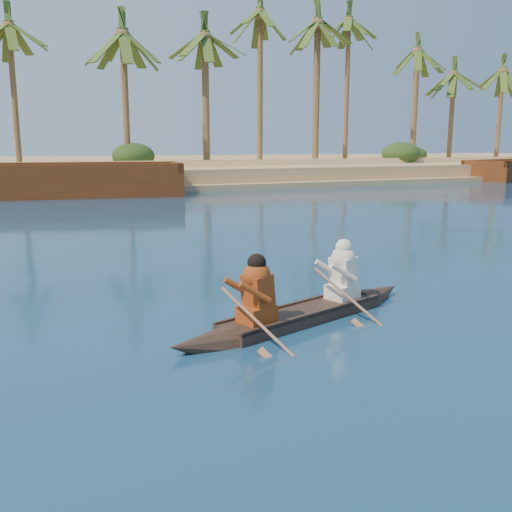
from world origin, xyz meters
name	(u,v)px	position (x,y,z in m)	size (l,w,h in m)	color
ground	(481,247)	(0.00, 0.00, 0.00)	(160.00, 160.00, 0.00)	navy
sandy_embankment	(131,168)	(0.00, 46.89, 0.53)	(150.00, 51.00, 1.50)	#D7AF79
palm_grove	(159,80)	(0.00, 35.00, 8.00)	(110.00, 14.00, 16.00)	#374D1B
shrub_cluster	(173,167)	(0.00, 31.50, 1.20)	(100.00, 6.00, 2.40)	#1B3714
canoe	(303,304)	(-8.00, -4.00, 0.28)	(5.22, 2.24, 1.45)	#38291E
barge_mid	(64,183)	(-9.11, 22.00, 0.76)	(13.59, 6.39, 2.18)	#602814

